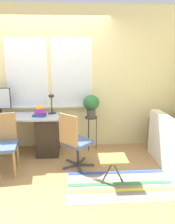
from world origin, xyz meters
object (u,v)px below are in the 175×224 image
Objects in this scene: desk_chair_wooden at (2,142)px; potted_plant at (91,104)px; office_chair_swivel at (74,140)px; plant_stand at (91,122)px; monitor at (0,101)px; mouse at (13,116)px; book_stack at (40,112)px; folding_stool at (113,160)px; desk_lamp at (51,101)px.

desk_chair_wooden is 1.68m from potted_plant.
office_chair_swivel reaches higher than desk_chair_wooden.
office_chair_swivel reaches higher than plant_stand.
monitor reaches higher than desk_chair_wooden.
potted_plant is (1.40, 0.21, 0.16)m from mouse.
book_stack is 0.27× the size of office_chair_swivel.
office_chair_swivel reaches higher than folding_stool.
monitor is at bearing 143.12° from mouse.
monitor is 1.18× the size of potted_plant.
monitor reaches higher than plant_stand.
potted_plant is (0.00, 0.00, 0.35)m from plant_stand.
monitor is 0.54× the size of office_chair_swivel.
plant_stand is at bearing 19.30° from desk_chair_wooden.
folding_stool is (1.15, -1.05, -0.45)m from book_stack.
desk_lamp is 1.15m from desk_chair_wooden.
monitor reaches higher than office_chair_swivel.
office_chair_swivel is at bearing -114.98° from plant_stand.
book_stack is 0.62× the size of folding_stool.
mouse is 0.48m from book_stack.
desk_lamp is (0.66, 0.24, 0.23)m from mouse.
monitor is at bearing 147.60° from folding_stool.
desk_lamp reaches higher than mouse.
mouse is 1.43m from plant_stand.
mouse is 0.18× the size of desk_lamp.
mouse is 0.58m from desk_chair_wooden.
folding_stool is at bearing -52.26° from desk_lamp.
plant_stand is at bearing -153.43° from potted_plant.
potted_plant is 1.34m from folding_stool.
plant_stand is 1.64× the size of folding_stool.
book_stack is (0.74, -0.15, -0.18)m from monitor.
folding_stool is at bearing -23.06° from desk_chair_wooden.
monitor is 7.33× the size of mouse.
desk_chair_wooden is (-0.05, -0.51, -0.27)m from mouse.
mouse is at bearing -160.02° from desk_lamp.
mouse is at bearing -171.66° from plant_stand.
book_stack is at bearing -135.50° from desk_lamp.
folding_stool is at bearing -179.59° from office_chair_swivel.
book_stack is 1.62m from folding_stool.
office_chair_swivel is (0.61, -0.54, -0.34)m from book_stack.
potted_plant is at bearing 26.57° from plant_stand.
office_chair_swivel is at bearing -114.98° from potted_plant.
monitor reaches higher than mouse.
desk_chair_wooden is at bearing -133.60° from desk_lamp.
mouse is 1.94m from folding_stool.
monitor is at bearing -177.60° from desk_lamp.
desk_lamp is 0.74m from potted_plant.
desk_lamp is 0.92× the size of folding_stool.
office_chair_swivel is at bearing -41.47° from book_stack.
desk_chair_wooden is 1.13m from office_chair_swivel.
desk_lamp is at bearing 44.50° from book_stack.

